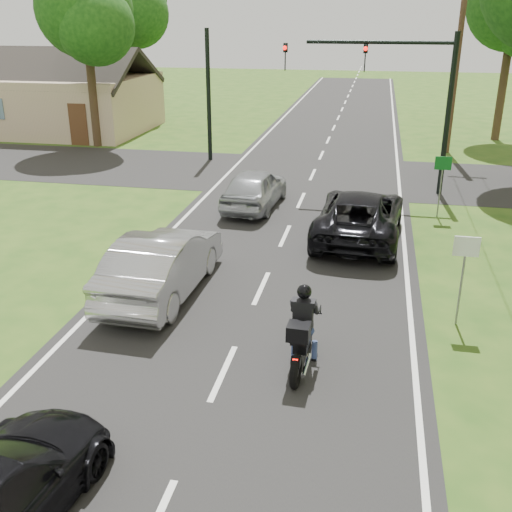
# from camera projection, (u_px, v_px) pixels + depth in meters

# --- Properties ---
(ground) EXTENTS (140.00, 140.00, 0.00)m
(ground) POSITION_uv_depth(u_px,v_px,m) (223.00, 373.00, 11.75)
(ground) COLOR #274C15
(ground) RESTS_ON ground
(road) EXTENTS (8.00, 100.00, 0.01)m
(road) POSITION_uv_depth(u_px,v_px,m) (294.00, 217.00, 20.84)
(road) COLOR black
(road) RESTS_ON ground
(cross_road) EXTENTS (60.00, 7.00, 0.01)m
(cross_road) POSITION_uv_depth(u_px,v_px,m) (313.00, 175.00, 26.30)
(cross_road) COLOR black
(cross_road) RESTS_ON ground
(motorcycle_rider) EXTENTS (0.59, 2.09, 1.80)m
(motorcycle_rider) POSITION_uv_depth(u_px,v_px,m) (302.00, 336.00, 11.67)
(motorcycle_rider) COLOR black
(motorcycle_rider) RESTS_ON ground
(dark_suv) EXTENTS (2.82, 5.55, 1.50)m
(dark_suv) POSITION_uv_depth(u_px,v_px,m) (360.00, 215.00, 18.60)
(dark_suv) COLOR black
(dark_suv) RESTS_ON road
(silver_sedan) EXTENTS (1.86, 4.91, 1.60)m
(silver_sedan) POSITION_uv_depth(u_px,v_px,m) (162.00, 263.00, 14.83)
(silver_sedan) COLOR #ABACB0
(silver_sedan) RESTS_ON road
(silver_suv) EXTENTS (1.97, 4.31, 1.43)m
(silver_suv) POSITION_uv_depth(u_px,v_px,m) (255.00, 188.00, 21.60)
(silver_suv) COLOR #9FA2A7
(silver_suv) RESTS_ON road
(traffic_signal) EXTENTS (6.38, 0.44, 6.00)m
(traffic_signal) POSITION_uv_depth(u_px,v_px,m) (400.00, 84.00, 22.32)
(traffic_signal) COLOR black
(traffic_signal) RESTS_ON ground
(signal_pole_far) EXTENTS (0.20, 0.20, 6.00)m
(signal_pole_far) POSITION_uv_depth(u_px,v_px,m) (209.00, 96.00, 27.94)
(signal_pole_far) COLOR black
(signal_pole_far) RESTS_ON ground
(utility_pole_far) EXTENTS (1.60, 0.28, 10.00)m
(utility_pole_far) POSITION_uv_depth(u_px,v_px,m) (459.00, 47.00, 28.73)
(utility_pole_far) COLOR brown
(utility_pole_far) RESTS_ON ground
(sign_white) EXTENTS (0.55, 0.07, 2.12)m
(sign_white) POSITION_uv_depth(u_px,v_px,m) (465.00, 259.00, 13.01)
(sign_white) COLOR slate
(sign_white) RESTS_ON ground
(sign_green) EXTENTS (0.55, 0.07, 2.12)m
(sign_green) POSITION_uv_depth(u_px,v_px,m) (442.00, 172.00, 20.25)
(sign_green) COLOR slate
(sign_green) RESTS_ON ground
(tree_left_near) EXTENTS (5.12, 4.96, 9.22)m
(tree_left_near) POSITION_uv_depth(u_px,v_px,m) (88.00, 15.00, 29.43)
(tree_left_near) COLOR #332316
(tree_left_near) RESTS_ON ground
(tree_left_far) EXTENTS (5.76, 5.58, 10.14)m
(tree_left_far) POSITION_uv_depth(u_px,v_px,m) (129.00, 5.00, 38.63)
(tree_left_far) COLOR #332316
(tree_left_far) RESTS_ON ground
(house) EXTENTS (10.20, 8.00, 4.84)m
(house) POSITION_uv_depth(u_px,v_px,m) (62.00, 101.00, 35.82)
(house) COLOR tan
(house) RESTS_ON ground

